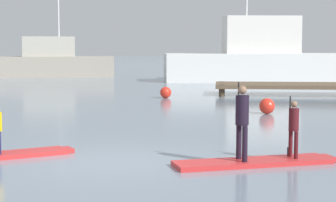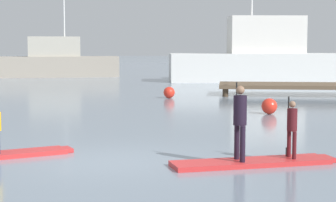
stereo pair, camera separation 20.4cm
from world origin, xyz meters
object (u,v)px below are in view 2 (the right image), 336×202
at_px(paddler_child_front, 292,126).
at_px(fishing_boat_green_midground, 55,62).
at_px(paddleboard_far, 254,162).
at_px(mooring_buoy_mid, 169,92).
at_px(mooring_buoy_near, 269,106).
at_px(paddler_adult, 240,118).
at_px(fishing_boat_white_large, 264,58).

height_order(paddler_child_front, fishing_boat_green_midground, fishing_boat_green_midground).
xyz_separation_m(paddleboard_far, paddler_child_front, (0.78, 0.29, 0.72)).
bearing_deg(fishing_boat_green_midground, mooring_buoy_mid, -58.34).
height_order(paddler_child_front, mooring_buoy_near, paddler_child_front).
xyz_separation_m(paddler_adult, fishing_boat_white_large, (2.22, 28.21, 0.58)).
xyz_separation_m(paddler_adult, paddler_child_front, (1.08, 0.40, -0.20)).
distance_m(paddleboard_far, fishing_boat_green_midground, 34.75).
distance_m(paddler_child_front, fishing_boat_green_midground, 34.78).
relative_size(paddleboard_far, paddler_child_front, 2.72).
relative_size(paddler_child_front, mooring_buoy_near, 2.27).
bearing_deg(paddler_child_front, paddleboard_far, -159.25).
relative_size(paddler_adult, paddler_child_front, 1.25).
xyz_separation_m(paddleboard_far, paddler_adult, (-0.30, -0.10, 0.92)).
bearing_deg(fishing_boat_white_large, mooring_buoy_mid, -111.13).
relative_size(mooring_buoy_near, mooring_buoy_mid, 1.07).
bearing_deg(mooring_buoy_near, mooring_buoy_mid, 125.29).
height_order(paddleboard_far, fishing_boat_white_large, fishing_boat_white_large).
bearing_deg(paddleboard_far, fishing_boat_green_midground, 113.29).
distance_m(paddleboard_far, paddler_child_front, 1.10).
bearing_deg(fishing_boat_green_midground, fishing_boat_white_large, -13.62).
relative_size(paddleboard_far, fishing_boat_white_large, 0.27).
distance_m(paddler_child_front, mooring_buoy_near, 8.69).
height_order(fishing_boat_green_midground, mooring_buoy_mid, fishing_boat_green_midground).
distance_m(paddleboard_far, mooring_buoy_near, 9.02).
distance_m(paddler_adult, mooring_buoy_mid, 15.24).
bearing_deg(fishing_boat_white_large, mooring_buoy_near, -92.91).
relative_size(paddler_child_front, mooring_buoy_mid, 2.42).
bearing_deg(mooring_buoy_mid, fishing_boat_green_midground, 121.66).
height_order(fishing_boat_white_large, fishing_boat_green_midground, fishing_boat_white_large).
distance_m(fishing_boat_white_large, fishing_boat_green_midground, 16.11).
height_order(paddler_adult, mooring_buoy_mid, paddler_adult).
bearing_deg(paddler_child_front, paddler_adult, -159.81).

